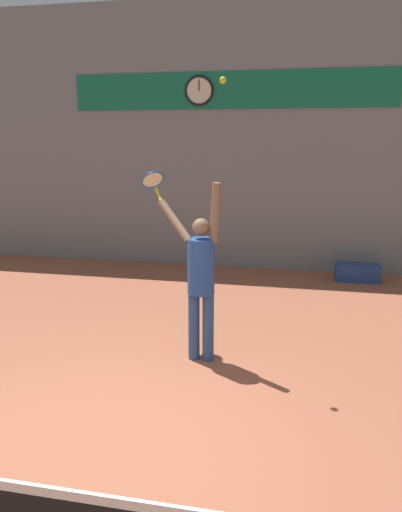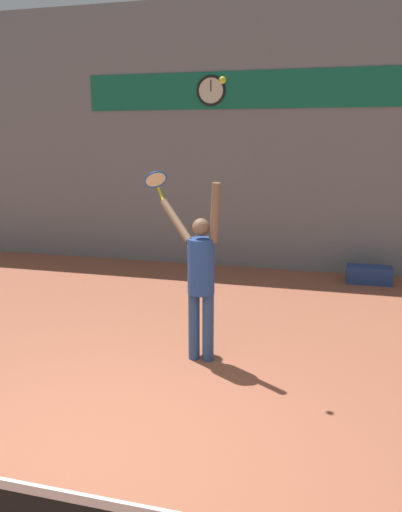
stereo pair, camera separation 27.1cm
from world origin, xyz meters
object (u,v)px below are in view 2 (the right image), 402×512
scoreboard_clock (211,91)px  tennis_player (200,275)px  tennis_ball (223,80)px  tennis_racket (156,181)px  equipment_bag (369,275)px

scoreboard_clock → tennis_player: bearing=-77.8°
tennis_ball → tennis_player: bearing=168.7°
scoreboard_clock → tennis_ball: bearing=-74.9°
tennis_racket → tennis_ball: (0.93, -0.56, 1.07)m
tennis_player → equipment_bag: size_ratio=2.67×
tennis_racket → tennis_ball: bearing=-31.1°
scoreboard_clock → equipment_bag: 4.44m
scoreboard_clock → tennis_player: 4.98m
scoreboard_clock → tennis_ball: 4.50m
tennis_player → tennis_ball: bearing=-11.3°
tennis_racket → scoreboard_clock: bearing=93.7°
tennis_racket → equipment_bag: bearing=49.5°
tennis_player → tennis_racket: size_ratio=5.24×
tennis_player → equipment_bag: tennis_player is taller
tennis_racket → tennis_ball: tennis_ball is taller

